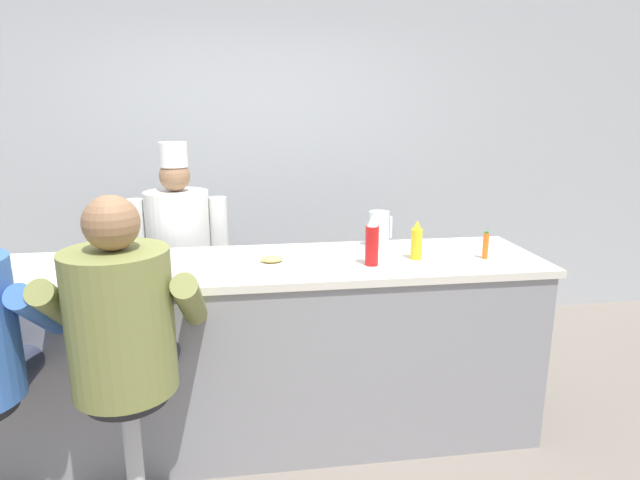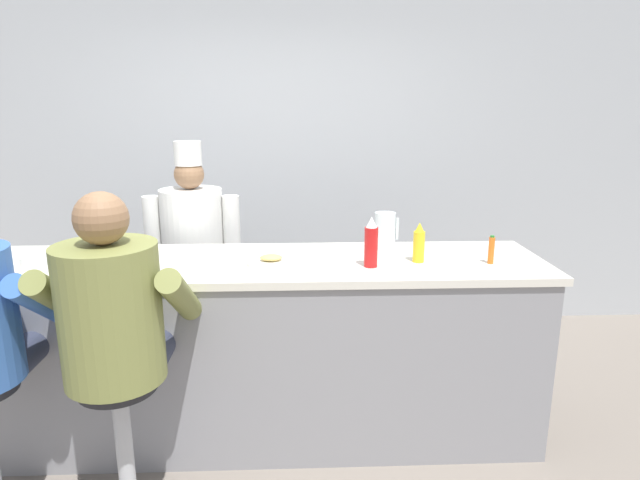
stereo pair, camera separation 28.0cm
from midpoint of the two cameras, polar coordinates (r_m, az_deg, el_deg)
The scene contains 11 objects.
ground_plane at distance 2.99m, azimuth -8.74°, elevation -23.66°, with size 20.00×20.00×0.00m, color slate.
wall_back at distance 4.43m, azimuth -9.28°, elevation 7.76°, with size 10.00×0.06×2.70m.
diner_counter at distance 3.04m, azimuth -9.07°, elevation -11.66°, with size 3.07×0.74×1.02m.
ketchup_bottle_red at distance 2.75m, azimuth 2.67°, elevation -0.27°, with size 0.07×0.07×0.26m.
mustard_bottle_yellow at distance 2.88m, azimuth 7.55°, elevation -0.15°, with size 0.06×0.06×0.21m.
hot_sauce_bottle_orange at distance 2.97m, azimuth 14.71°, elevation -0.60°, with size 0.03×0.03×0.15m.
water_pitcher_clear at distance 3.12m, azimuth 3.76°, elevation 1.14°, with size 0.14×0.12×0.21m.
breakfast_plate at distance 2.80m, azimuth -8.05°, elevation -2.44°, with size 0.26×0.26×0.05m.
cereal_bowl at distance 3.04m, azimuth -31.34°, elevation -2.76°, with size 0.17×0.17×0.06m.
diner_seated_olive at distance 2.38m, azimuth -23.46°, elevation -8.75°, with size 0.63×0.62×1.50m.
cook_in_whites_near at distance 3.62m, azimuth -16.89°, elevation -1.58°, with size 0.63×0.40×1.61m.
Camera 1 is at (-0.06, -2.36, 1.83)m, focal length 30.00 mm.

